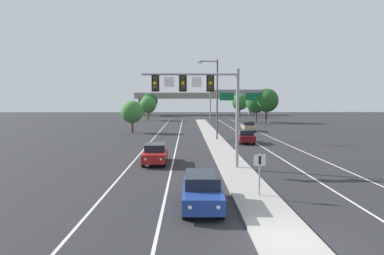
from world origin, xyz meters
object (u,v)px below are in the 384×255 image
(car_oncoming_red, at_px, (155,153))
(tree_far_right_c, at_px, (240,102))
(street_lamp_median, at_px, (215,95))
(highway_sign_gantry, at_px, (240,95))
(tree_far_left_b, at_px, (148,105))
(overhead_signal_mast, at_px, (204,95))
(car_receding_tan, at_px, (248,126))
(tree_far_left_a, at_px, (132,112))
(median_sign_post, at_px, (260,168))
(tree_far_right_b, at_px, (256,102))
(tree_far_right_a, at_px, (266,100))
(car_receding_darkred, at_px, (245,136))
(tree_far_left_c, at_px, (150,101))
(car_oncoming_blue, at_px, (202,190))

(car_oncoming_red, bearing_deg, tree_far_right_c, 75.53)
(street_lamp_median, distance_m, car_oncoming_red, 17.18)
(highway_sign_gantry, relative_size, tree_far_left_b, 2.17)
(overhead_signal_mast, height_order, car_receding_tan, overhead_signal_mast)
(tree_far_left_a, bearing_deg, tree_far_right_c, 62.30)
(median_sign_post, height_order, tree_far_right_b, tree_far_right_b)
(tree_far_right_c, height_order, tree_far_right_a, tree_far_right_a)
(tree_far_right_b, xyz_separation_m, tree_far_right_a, (1.99, -1.37, 0.40))
(car_receding_darkred, relative_size, tree_far_left_a, 0.89)
(median_sign_post, bearing_deg, street_lamp_median, 90.32)
(tree_far_left_c, distance_m, tree_far_left_a, 54.31)
(car_oncoming_blue, bearing_deg, car_receding_tan, 76.25)
(overhead_signal_mast, bearing_deg, street_lamp_median, 82.24)
(car_receding_tan, height_order, tree_far_right_a, tree_far_right_a)
(car_oncoming_red, distance_m, car_receding_tan, 30.12)
(car_oncoming_red, bearing_deg, tree_far_right_b, 69.26)
(street_lamp_median, relative_size, car_oncoming_blue, 2.23)
(median_sign_post, relative_size, tree_far_left_b, 0.36)
(median_sign_post, height_order, tree_far_right_a, tree_far_right_a)
(median_sign_post, bearing_deg, tree_far_left_b, 101.53)
(tree_far_right_b, relative_size, tree_far_left_a, 1.42)
(car_receding_darkred, relative_size, highway_sign_gantry, 0.34)
(car_oncoming_blue, xyz_separation_m, tree_far_left_c, (-12.51, 89.99, 3.99))
(tree_far_left_a, distance_m, tree_far_left_b, 31.73)
(tree_far_left_a, xyz_separation_m, tree_far_left_b, (-1.25, 31.69, 0.72))
(overhead_signal_mast, distance_m, tree_far_left_b, 59.92)
(car_receding_darkred, distance_m, car_receding_tan, 15.22)
(highway_sign_gantry, height_order, tree_far_left_c, highway_sign_gantry)
(street_lamp_median, height_order, tree_far_right_c, street_lamp_median)
(car_oncoming_red, height_order, tree_far_left_b, tree_far_left_b)
(median_sign_post, bearing_deg, tree_far_right_b, 78.17)
(car_receding_tan, bearing_deg, street_lamp_median, -118.17)
(street_lamp_median, relative_size, tree_far_right_c, 1.43)
(street_lamp_median, bearing_deg, overhead_signal_mast, -97.76)
(overhead_signal_mast, bearing_deg, tree_far_left_a, 109.63)
(car_receding_tan, distance_m, tree_far_left_a, 18.90)
(car_receding_darkred, bearing_deg, tree_far_left_b, 110.68)
(street_lamp_median, bearing_deg, car_receding_darkred, -40.36)
(tree_far_left_c, height_order, tree_far_left_b, tree_far_left_c)
(median_sign_post, relative_size, street_lamp_median, 0.22)
(overhead_signal_mast, distance_m, tree_far_right_c, 74.85)
(tree_far_left_a, bearing_deg, car_oncoming_red, -76.56)
(tree_far_right_c, bearing_deg, median_sign_post, -98.48)
(car_oncoming_blue, distance_m, highway_sign_gantry, 58.90)
(car_receding_tan, xyz_separation_m, tree_far_right_a, (7.94, 20.43, 4.23))
(tree_far_right_c, bearing_deg, car_receding_tan, -97.41)
(car_oncoming_red, distance_m, car_receding_darkred, 15.64)
(car_receding_darkred, bearing_deg, car_oncoming_red, -127.23)
(car_receding_tan, height_order, highway_sign_gantry, highway_sign_gantry)
(tree_far_left_b, bearing_deg, tree_far_left_a, -87.75)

